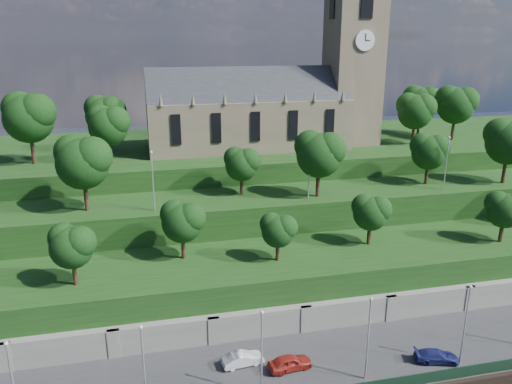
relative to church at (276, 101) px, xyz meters
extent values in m
cube|color=#2D2D30|center=(-0.79, -39.98, -21.52)|extent=(160.00, 12.00, 2.00)
cube|color=#152F1E|center=(-0.79, -45.38, -19.92)|extent=(160.00, 0.10, 1.20)
cube|color=slate|center=(-0.79, -33.98, -20.02)|extent=(160.00, 2.00, 5.00)
cube|color=slate|center=(-35.79, -34.78, -20.02)|extent=(1.20, 0.60, 5.00)
cube|color=slate|center=(-25.79, -34.78, -20.02)|extent=(1.20, 0.60, 5.00)
cube|color=slate|center=(-15.79, -34.78, -20.02)|extent=(1.20, 0.60, 5.00)
cube|color=slate|center=(-5.79, -34.78, -20.02)|extent=(1.20, 0.60, 5.00)
cube|color=slate|center=(4.21, -34.78, -20.02)|extent=(1.20, 0.60, 5.00)
cube|color=slate|center=(14.21, -34.78, -20.02)|extent=(1.20, 0.60, 5.00)
cube|color=#153612|center=(-0.79, -27.98, -18.52)|extent=(160.00, 12.00, 8.00)
cube|color=#153612|center=(-0.79, -16.98, -16.52)|extent=(160.00, 10.00, 12.00)
cube|color=#153612|center=(-0.79, 4.02, -15.02)|extent=(160.00, 32.00, 15.00)
cube|color=brown|center=(-4.79, 0.02, -3.52)|extent=(32.00, 12.00, 8.00)
cube|color=#24262C|center=(-4.79, 0.02, 0.48)|extent=(32.00, 10.18, 10.18)
cone|color=brown|center=(-18.79, -5.98, 1.38)|extent=(0.70, 0.70, 1.80)
cone|color=brown|center=(-14.12, -5.98, 1.38)|extent=(0.70, 0.70, 1.80)
cone|color=brown|center=(-9.46, -5.98, 1.38)|extent=(0.70, 0.70, 1.80)
cone|color=brown|center=(-4.79, -5.98, 1.38)|extent=(0.70, 0.70, 1.80)
cone|color=brown|center=(-0.12, -5.98, 1.38)|extent=(0.70, 0.70, 1.80)
cone|color=brown|center=(4.54, -5.98, 1.38)|extent=(0.70, 0.70, 1.80)
cone|color=brown|center=(9.21, -5.98, 1.38)|extent=(0.70, 0.70, 1.80)
cube|color=black|center=(-16.79, -6.06, -3.02)|extent=(1.40, 0.25, 4.50)
cube|color=black|center=(-10.79, -6.06, -3.02)|extent=(1.40, 0.25, 4.50)
cube|color=black|center=(-4.79, -6.06, -3.02)|extent=(1.40, 0.25, 4.50)
cube|color=black|center=(1.21, -6.06, -3.02)|extent=(1.40, 0.25, 4.50)
cube|color=black|center=(7.21, -6.06, -3.02)|extent=(1.40, 0.25, 4.50)
cube|color=brown|center=(13.21, 0.02, 4.98)|extent=(8.00, 8.00, 25.00)
cube|color=black|center=(13.21, -4.06, 14.48)|extent=(2.00, 0.25, 3.50)
cube|color=black|center=(13.21, 4.10, 14.48)|extent=(2.00, 0.25, 3.50)
cube|color=black|center=(9.13, 0.02, 14.48)|extent=(0.25, 2.00, 3.50)
cube|color=black|center=(17.29, 0.02, 14.48)|extent=(0.25, 2.00, 3.50)
cylinder|color=white|center=(13.21, -4.10, 9.48)|extent=(3.20, 0.30, 3.20)
cylinder|color=white|center=(17.33, 0.02, 9.48)|extent=(0.30, 3.20, 3.20)
cube|color=black|center=(13.21, -4.28, 9.98)|extent=(0.12, 0.05, 1.10)
cube|color=black|center=(13.61, -4.28, 9.48)|extent=(0.80, 0.05, 0.12)
cylinder|color=black|center=(-29.40, -29.98, -13.09)|extent=(0.49, 0.49, 2.87)
sphere|color=black|center=(-29.40, -29.98, -10.32)|extent=(4.46, 4.46, 4.46)
sphere|color=black|center=(-28.51, -30.43, -9.65)|extent=(3.34, 3.34, 3.34)
sphere|color=black|center=(-30.18, -29.43, -9.42)|extent=(3.12, 3.12, 3.12)
cylinder|color=black|center=(-17.91, -25.98, -13.02)|extent=(0.49, 0.49, 3.00)
sphere|color=black|center=(-17.91, -25.98, -10.12)|extent=(4.67, 4.67, 4.67)
sphere|color=black|center=(-16.97, -26.45, -9.42)|extent=(3.50, 3.50, 3.50)
sphere|color=black|center=(-18.72, -25.40, -9.19)|extent=(3.27, 3.27, 3.27)
cylinder|color=black|center=(-7.42, -28.98, -13.30)|extent=(0.47, 0.47, 2.44)
sphere|color=black|center=(-7.42, -28.98, -10.94)|extent=(3.80, 3.80, 3.80)
sphere|color=black|center=(-6.66, -29.36, -10.37)|extent=(2.85, 2.85, 2.85)
sphere|color=black|center=(-8.09, -28.51, -10.18)|extent=(2.66, 2.66, 2.66)
cylinder|color=black|center=(4.83, -26.98, -13.15)|extent=(0.48, 0.48, 2.74)
sphere|color=black|center=(4.83, -26.98, -10.51)|extent=(4.26, 4.26, 4.26)
sphere|color=black|center=(5.68, -27.41, -9.87)|extent=(3.19, 3.19, 3.19)
sphere|color=black|center=(4.08, -26.45, -9.66)|extent=(2.98, 2.98, 2.98)
cylinder|color=black|center=(21.27, -29.98, -13.12)|extent=(0.48, 0.48, 2.81)
sphere|color=black|center=(21.27, -29.98, -10.40)|extent=(4.37, 4.37, 4.37)
sphere|color=black|center=(20.50, -29.44, -9.53)|extent=(3.06, 3.06, 3.06)
cylinder|color=black|center=(-28.93, -17.98, -8.48)|extent=(0.54, 0.54, 4.09)
sphere|color=black|center=(-28.93, -17.98, -4.53)|extent=(6.36, 6.36, 6.36)
sphere|color=black|center=(-27.66, -18.62, -3.58)|extent=(4.77, 4.77, 4.77)
sphere|color=black|center=(-30.04, -17.19, -3.26)|extent=(4.45, 4.45, 4.45)
cylinder|color=black|center=(-8.98, -15.98, -9.11)|extent=(0.49, 0.49, 2.83)
sphere|color=black|center=(-8.98, -15.98, -6.37)|extent=(4.41, 4.41, 4.41)
sphere|color=black|center=(-8.10, -16.43, -5.71)|extent=(3.31, 3.31, 3.31)
sphere|color=black|center=(-9.75, -15.43, -5.49)|extent=(3.08, 3.08, 3.08)
cylinder|color=black|center=(0.84, -18.98, -8.60)|extent=(0.53, 0.53, 3.84)
sphere|color=black|center=(0.84, -18.98, -4.88)|extent=(5.98, 5.98, 5.98)
sphere|color=black|center=(2.03, -19.58, -3.99)|extent=(4.48, 4.48, 4.48)
sphere|color=black|center=(-0.21, -18.24, -3.69)|extent=(4.19, 4.19, 4.19)
cylinder|color=black|center=(18.26, -16.98, -8.92)|extent=(0.50, 0.50, 3.20)
sphere|color=black|center=(18.26, -16.98, -5.83)|extent=(4.97, 4.97, 4.97)
sphere|color=black|center=(19.25, -17.48, -5.09)|extent=(3.73, 3.73, 3.73)
sphere|color=black|center=(17.39, -16.36, -4.84)|extent=(3.48, 3.48, 3.48)
cylinder|color=black|center=(29.61, -18.98, -8.48)|extent=(0.54, 0.54, 4.09)
sphere|color=black|center=(29.61, -18.98, -4.52)|extent=(6.36, 6.36, 6.36)
sphere|color=black|center=(28.50, -18.19, -3.25)|extent=(4.45, 4.45, 4.45)
cylinder|color=black|center=(-37.19, -3.98, -5.30)|extent=(0.56, 0.56, 4.45)
sphere|color=black|center=(-37.19, -3.98, -1.00)|extent=(6.92, 6.92, 6.92)
sphere|color=black|center=(-35.81, -4.68, 0.04)|extent=(5.19, 5.19, 5.19)
sphere|color=black|center=(-38.40, -3.12, 0.39)|extent=(4.84, 4.84, 4.84)
cylinder|color=black|center=(-27.26, 2.02, -5.60)|extent=(0.53, 0.53, 3.84)
sphere|color=black|center=(-27.26, 2.02, -1.89)|extent=(5.97, 5.97, 5.97)
sphere|color=black|center=(-26.06, 1.42, -0.99)|extent=(4.48, 4.48, 4.48)
sphere|color=black|center=(-28.30, 2.76, -0.70)|extent=(4.18, 4.18, 4.18)
cylinder|color=black|center=(-26.37, -5.98, -5.72)|extent=(0.52, 0.52, 3.60)
sphere|color=black|center=(-26.37, -5.98, -2.24)|extent=(5.61, 5.61, 5.61)
sphere|color=black|center=(-25.25, -6.55, -1.39)|extent=(4.20, 4.20, 4.20)
sphere|color=black|center=(-27.35, -5.28, -1.11)|extent=(3.92, 3.92, 3.92)
cylinder|color=black|center=(23.16, -3.98, -5.66)|extent=(0.53, 0.53, 3.73)
sphere|color=black|center=(23.16, -3.98, -2.05)|extent=(5.80, 5.80, 5.80)
sphere|color=black|center=(24.32, -4.57, -1.18)|extent=(4.35, 4.35, 4.35)
sphere|color=black|center=(22.14, -3.26, -0.89)|extent=(4.06, 4.06, 4.06)
cylinder|color=black|center=(28.86, 4.02, -5.58)|extent=(0.53, 0.53, 3.88)
sphere|color=black|center=(28.86, 4.02, -1.82)|extent=(6.04, 6.04, 6.04)
sphere|color=black|center=(30.07, 3.41, -0.92)|extent=(4.53, 4.53, 4.53)
sphere|color=black|center=(27.80, 4.77, -0.62)|extent=(4.23, 4.23, 4.23)
cylinder|color=black|center=(32.05, -1.98, -5.47)|extent=(0.54, 0.54, 4.09)
sphere|color=black|center=(32.05, -1.98, -1.52)|extent=(6.37, 6.37, 6.37)
sphere|color=black|center=(33.33, -2.62, -0.56)|extent=(4.78, 4.78, 4.78)
sphere|color=black|center=(30.94, -1.19, -0.24)|extent=(4.46, 4.46, 4.46)
sphere|color=silver|center=(-32.79, -43.48, -12.14)|extent=(0.36, 0.36, 0.36)
cylinder|color=#B2B2B7|center=(-22.79, -43.48, -16.39)|extent=(0.16, 0.16, 8.26)
sphere|color=silver|center=(-22.79, -43.48, -12.14)|extent=(0.36, 0.36, 0.36)
cylinder|color=#B2B2B7|center=(-12.79, -43.48, -16.39)|extent=(0.16, 0.16, 8.26)
sphere|color=silver|center=(-12.79, -43.48, -12.14)|extent=(0.36, 0.36, 0.36)
cylinder|color=#B2B2B7|center=(-2.79, -43.48, -16.39)|extent=(0.16, 0.16, 8.26)
sphere|color=silver|center=(-2.79, -43.48, -12.14)|extent=(0.36, 0.36, 0.36)
cylinder|color=#B2B2B7|center=(7.21, -43.48, -16.39)|extent=(0.16, 0.16, 8.26)
sphere|color=silver|center=(7.21, -43.48, -12.14)|extent=(0.36, 0.36, 0.36)
cylinder|color=#B2B2B7|center=(-20.79, -19.98, -6.89)|extent=(0.16, 0.16, 7.27)
sphere|color=silver|center=(-20.79, -19.98, -3.13)|extent=(0.36, 0.36, 0.36)
cylinder|color=#B2B2B7|center=(-0.79, -19.98, -6.89)|extent=(0.16, 0.16, 7.27)
sphere|color=silver|center=(-0.79, -19.98, -3.13)|extent=(0.36, 0.36, 0.36)
cylinder|color=#B2B2B7|center=(19.21, -19.98, -6.89)|extent=(0.16, 0.16, 7.27)
sphere|color=silver|center=(19.21, -19.98, -3.13)|extent=(0.36, 0.36, 0.36)
imported|color=maroon|center=(-9.28, -40.56, -19.79)|extent=(4.48, 2.22, 1.47)
imported|color=silver|center=(-13.58, -38.93, -19.85)|extent=(4.21, 1.91, 1.34)
imported|color=navy|center=(5.10, -42.70, -19.90)|extent=(4.61, 2.86, 1.25)
camera|label=1|loc=(-21.55, -79.55, 10.21)|focal=35.00mm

